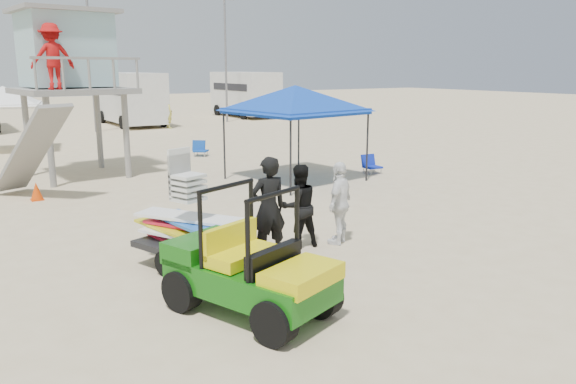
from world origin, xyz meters
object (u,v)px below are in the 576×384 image
surf_trailer (187,226)px  man_left (268,208)px  utility_cart (250,258)px  lifeguard_tower (66,56)px  canopy_blue (295,90)px

surf_trailer → man_left: (1.52, -0.30, 0.20)m
utility_cart → surf_trailer: (0.00, 2.33, -0.09)m
surf_trailer → lifeguard_tower: (0.29, 10.32, 3.14)m
lifeguard_tower → canopy_blue: 7.47m
surf_trailer → canopy_blue: 8.72m
man_left → lifeguard_tower: bearing=-80.1°
utility_cart → lifeguard_tower: (0.29, 12.65, 3.05)m
utility_cart → man_left: 2.54m
man_left → canopy_blue: bearing=-123.8°
utility_cart → man_left: (1.52, 2.03, 0.11)m
lifeguard_tower → surf_trailer: bearing=-91.6°
surf_trailer → canopy_blue: canopy_blue is taller
utility_cart → canopy_blue: canopy_blue is taller
man_left → canopy_blue: 7.90m
man_left → utility_cart: bearing=56.6°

